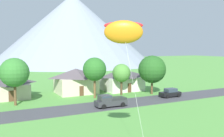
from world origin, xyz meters
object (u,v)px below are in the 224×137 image
at_px(house_leftmost, 76,80).
at_px(tree_near_left, 95,69).
at_px(tree_right_of_center, 152,69).
at_px(tree_left_of_center, 121,73).
at_px(pickup_truck_charcoal_west_side, 110,101).
at_px(house_left_center, 9,86).
at_px(house_right_center, 122,79).
at_px(parked_car_black_west_end, 170,93).
at_px(tree_near_right, 14,73).
at_px(kite_flyer_with_kite, 124,33).

height_order(house_leftmost, tree_near_left, tree_near_left).
relative_size(house_leftmost, tree_right_of_center, 1.06).
xyz_separation_m(house_leftmost, tree_left_of_center, (7.71, -6.05, 1.77)).
bearing_deg(pickup_truck_charcoal_west_side, house_left_center, 131.30).
distance_m(house_right_center, tree_right_of_center, 8.17).
distance_m(tree_near_left, pickup_truck_charcoal_west_side, 9.22).
height_order(tree_right_of_center, parked_car_black_west_end, tree_right_of_center).
bearing_deg(tree_right_of_center, pickup_truck_charcoal_west_side, -154.02).
bearing_deg(house_leftmost, house_left_center, 174.55).
bearing_deg(tree_near_right, parked_car_black_west_end, -13.34).
relative_size(house_right_center, tree_left_of_center, 1.40).
height_order(parked_car_black_west_end, kite_flyer_with_kite, kite_flyer_with_kite).
relative_size(house_left_center, tree_right_of_center, 1.03).
distance_m(house_right_center, tree_left_of_center, 5.97).
bearing_deg(tree_left_of_center, house_leftmost, 141.90).
distance_m(tree_near_right, parked_car_black_west_end, 28.97).
bearing_deg(parked_car_black_west_end, pickup_truck_charcoal_west_side, -172.48).
height_order(house_right_center, kite_flyer_with_kite, kite_flyer_with_kite).
height_order(house_right_center, pickup_truck_charcoal_west_side, house_right_center).
bearing_deg(tree_near_left, tree_left_of_center, 5.04).
height_order(tree_near_left, tree_right_of_center, tree_right_of_center).
height_order(house_leftmost, parked_car_black_west_end, house_leftmost).
bearing_deg(kite_flyer_with_kite, house_leftmost, 78.03).
distance_m(tree_right_of_center, tree_near_right, 26.76).
xyz_separation_m(tree_right_of_center, tree_near_right, (-26.67, 2.12, 0.40)).
relative_size(tree_near_left, parked_car_black_west_end, 1.86).
bearing_deg(pickup_truck_charcoal_west_side, tree_left_of_center, 50.83).
bearing_deg(parked_car_black_west_end, tree_right_of_center, 104.28).
xyz_separation_m(tree_near_left, parked_car_black_west_end, (13.42, -6.13, -4.71)).
height_order(house_left_center, house_right_center, house_right_center).
relative_size(house_left_center, tree_near_right, 1.03).
relative_size(house_left_center, house_right_center, 0.93).
relative_size(house_right_center, pickup_truck_charcoal_west_side, 1.70).
xyz_separation_m(house_leftmost, parked_car_black_west_end, (14.91, -12.73, -1.87)).
height_order(house_leftmost, kite_flyer_with_kite, kite_flyer_with_kite).
bearing_deg(parked_car_black_west_end, tree_near_right, 166.66).
bearing_deg(house_left_center, house_leftmost, -5.45).
xyz_separation_m(tree_right_of_center, kite_flyer_with_kite, (-20.59, -23.90, 5.90)).
height_order(house_leftmost, tree_near_right, tree_near_right).
height_order(house_right_center, tree_left_of_center, tree_left_of_center).
distance_m(tree_near_left, tree_near_right, 14.39).
relative_size(tree_left_of_center, parked_car_black_west_end, 1.51).
distance_m(tree_left_of_center, tree_near_right, 20.64).
bearing_deg(house_leftmost, tree_right_of_center, -30.92).
bearing_deg(tree_near_right, house_left_center, 92.21).
distance_m(house_leftmost, tree_near_right, 14.57).
relative_size(tree_near_right, parked_car_black_west_end, 1.90).
relative_size(tree_right_of_center, tree_near_right, 1.00).
relative_size(house_leftmost, kite_flyer_with_kite, 0.70).
bearing_deg(parked_car_black_west_end, tree_left_of_center, 137.15).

